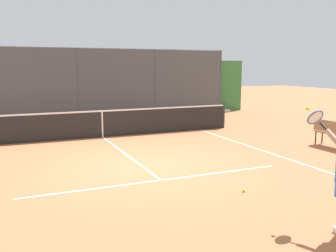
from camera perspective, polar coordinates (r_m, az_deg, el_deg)
name	(u,v)px	position (r m, az deg, el deg)	size (l,w,h in m)	color
ground_plane	(141,166)	(9.56, -4.11, -6.08)	(60.00, 60.00, 0.00)	#B76B42
court_line_markings	(165,183)	(8.14, -0.41, -8.77)	(7.87, 10.10, 0.01)	white
fence_backdrop	(76,89)	(18.59, -13.93, 5.47)	(18.40, 1.37, 3.34)	#474C51
tennis_net	(102,123)	(13.43, -10.03, 0.40)	(10.11, 0.09, 1.07)	#2D2D2D
tennis_ball_by_sideline	(244,190)	(7.77, 11.54, -9.62)	(0.07, 0.07, 0.07)	#D6E042
courtside_bench	(333,131)	(12.59, 23.88, -0.75)	(0.40, 1.30, 0.84)	#93704C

